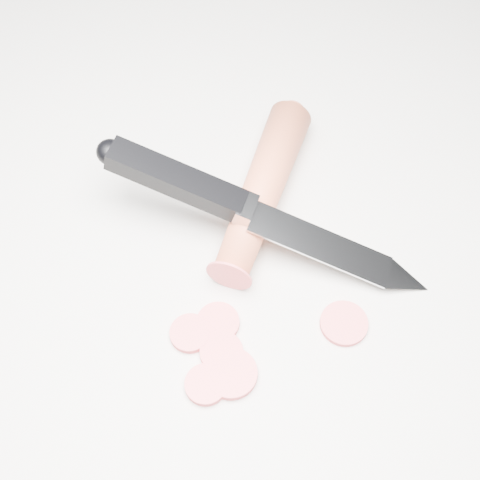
{
  "coord_description": "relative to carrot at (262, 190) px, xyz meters",
  "views": [
    {
      "loc": [
        0.01,
        -0.25,
        0.5
      ],
      "look_at": [
        0.01,
        0.03,
        0.02
      ],
      "focal_mm": 50.0,
      "sensor_mm": 36.0,
      "label": 1
    }
  ],
  "objects": [
    {
      "name": "carrot_slice_0",
      "position": [
        -0.04,
        -0.14,
        -0.02
      ],
      "size": [
        0.03,
        0.03,
        0.01
      ],
      "primitive_type": "cylinder",
      "color": "#EE5358",
      "rests_on": "ground"
    },
    {
      "name": "carrot",
      "position": [
        0.0,
        0.0,
        0.0
      ],
      "size": [
        0.09,
        0.18,
        0.03
      ],
      "primitive_type": "cylinder",
      "rotation": [
        1.57,
        0.0,
        -0.33
      ],
      "color": "#D65734",
      "rests_on": "ground"
    },
    {
      "name": "carrot_slice_3",
      "position": [
        -0.05,
        -0.17,
        -0.02
      ],
      "size": [
        0.03,
        0.03,
        0.01
      ],
      "primitive_type": "cylinder",
      "color": "#EE5358",
      "rests_on": "ground"
    },
    {
      "name": "kitchen_knife",
      "position": [
        0.0,
        -0.04,
        0.02
      ],
      "size": [
        0.29,
        0.12,
        0.08
      ],
      "primitive_type": null,
      "color": "#B6B9BD",
      "rests_on": "ground"
    },
    {
      "name": "carrot_slice_2",
      "position": [
        0.06,
        -0.12,
        -0.02
      ],
      "size": [
        0.04,
        0.04,
        0.01
      ],
      "primitive_type": "cylinder",
      "color": "#EE5358",
      "rests_on": "ground"
    },
    {
      "name": "carrot_slice_1",
      "position": [
        -0.03,
        -0.16,
        -0.02
      ],
      "size": [
        0.04,
        0.04,
        0.01
      ],
      "primitive_type": "cylinder",
      "color": "#EE5358",
      "rests_on": "ground"
    },
    {
      "name": "carrot_slice_5",
      "position": [
        -0.04,
        -0.12,
        -0.02
      ],
      "size": [
        0.03,
        0.03,
        0.01
      ],
      "primitive_type": "cylinder",
      "color": "#EE5358",
      "rests_on": "ground"
    },
    {
      "name": "carrot_slice_4",
      "position": [
        -0.06,
        -0.13,
        -0.02
      ],
      "size": [
        0.03,
        0.03,
        0.01
      ],
      "primitive_type": "cylinder",
      "color": "#EE5358",
      "rests_on": "ground"
    },
    {
      "name": "ground",
      "position": [
        -0.03,
        -0.08,
        -0.02
      ],
      "size": [
        2.4,
        2.4,
        0.0
      ],
      "primitive_type": "plane",
      "color": "silver",
      "rests_on": "ground"
    }
  ]
}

